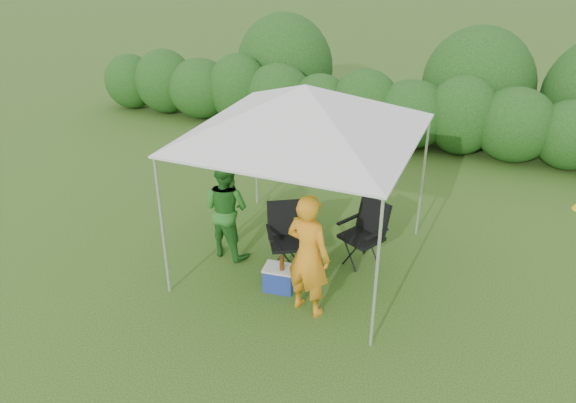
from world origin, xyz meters
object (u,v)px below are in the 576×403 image
at_px(chair_left, 288,232).
at_px(woman, 226,209).
at_px(chair_right, 366,228).
at_px(cooler, 279,278).
at_px(canopy, 305,111).
at_px(man, 308,255).

distance_m(chair_left, woman, 1.04).
bearing_deg(woman, chair_left, -166.27).
distance_m(chair_right, cooler, 1.58).
xyz_separation_m(woman, cooler, (1.14, -0.59, -0.62)).
xyz_separation_m(canopy, chair_right, (0.90, 0.37, -1.88)).
xyz_separation_m(canopy, man, (0.50, -1.14, -1.58)).
xyz_separation_m(canopy, woman, (-1.19, -0.25, -1.66)).
bearing_deg(chair_left, man, -84.91).
height_order(chair_right, woman, woman).
bearing_deg(chair_left, chair_right, -2.55).
height_order(canopy, woman, canopy).
relative_size(canopy, chair_right, 3.03).
bearing_deg(chair_left, woman, 152.32).
distance_m(chair_left, cooler, 0.77).
distance_m(canopy, chair_right, 2.12).
xyz_separation_m(canopy, cooler, (-0.04, -0.84, -2.27)).
bearing_deg(cooler, chair_left, 94.54).
bearing_deg(woman, chair_right, -152.60).
bearing_deg(chair_right, cooler, -100.39).
xyz_separation_m(man, woman, (-1.69, 0.89, -0.08)).
height_order(man, woman, man).
bearing_deg(cooler, chair_right, 45.45).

